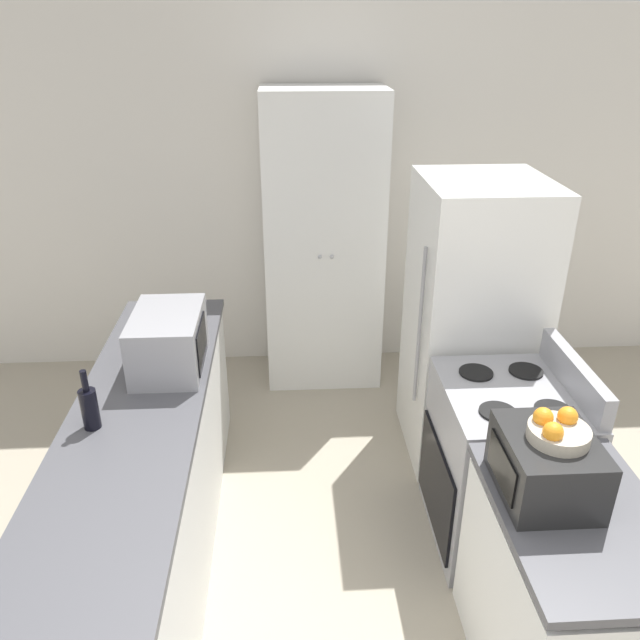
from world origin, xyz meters
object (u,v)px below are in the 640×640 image
(fruit_bowl, at_px, (557,430))
(pantry_cabinet, at_px, (323,244))
(microwave, at_px, (169,341))
(refrigerator, at_px, (471,324))
(toaster_oven, at_px, (546,465))
(stove, at_px, (501,464))
(wine_bottle, at_px, (89,407))

(fruit_bowl, bearing_deg, pantry_cabinet, 105.81)
(microwave, relative_size, fruit_bowl, 2.28)
(refrigerator, bearing_deg, toaster_oven, -95.76)
(refrigerator, height_order, toaster_oven, refrigerator)
(pantry_cabinet, xyz_separation_m, stove, (0.80, -1.73, -0.60))
(pantry_cabinet, distance_m, stove, 2.00)
(refrigerator, bearing_deg, pantry_cabinet, 131.00)
(pantry_cabinet, distance_m, fruit_bowl, 2.53)
(toaster_oven, relative_size, fruit_bowl, 1.79)
(stove, relative_size, refrigerator, 0.61)
(stove, height_order, wine_bottle, wine_bottle)
(wine_bottle, distance_m, fruit_bowl, 1.90)
(wine_bottle, distance_m, toaster_oven, 1.88)
(stove, distance_m, wine_bottle, 2.01)
(stove, relative_size, toaster_oven, 2.64)
(fruit_bowl, bearing_deg, stove, 80.67)
(wine_bottle, bearing_deg, toaster_oven, -16.02)
(pantry_cabinet, bearing_deg, stove, -65.13)
(microwave, distance_m, wine_bottle, 0.57)
(toaster_oven, bearing_deg, refrigerator, 84.24)
(refrigerator, height_order, wine_bottle, refrigerator)
(pantry_cabinet, relative_size, microwave, 4.18)
(wine_bottle, bearing_deg, fruit_bowl, -16.01)
(wine_bottle, relative_size, fruit_bowl, 1.29)
(stove, bearing_deg, toaster_oven, -100.45)
(microwave, relative_size, toaster_oven, 1.27)
(pantry_cabinet, distance_m, refrigerator, 1.27)
(pantry_cabinet, height_order, microwave, pantry_cabinet)
(wine_bottle, bearing_deg, microwave, 62.88)
(pantry_cabinet, bearing_deg, toaster_oven, -74.46)
(refrigerator, xyz_separation_m, microwave, (-1.69, -0.45, 0.17))
(stove, height_order, refrigerator, refrigerator)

